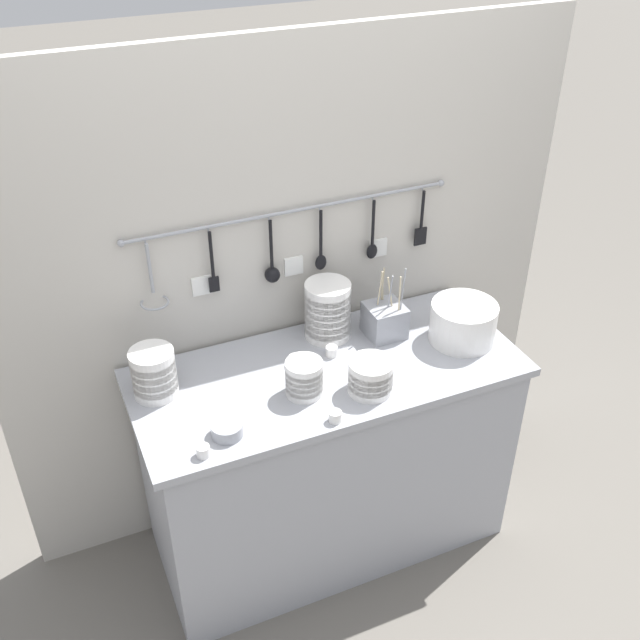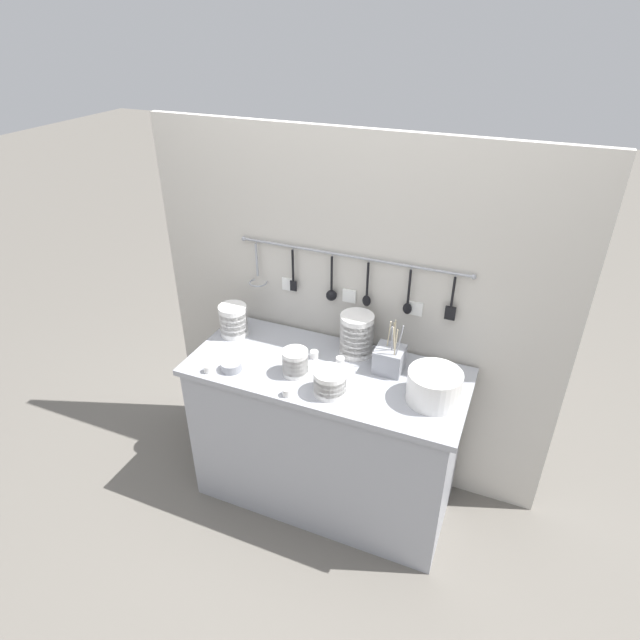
{
  "view_description": "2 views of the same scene",
  "coord_description": "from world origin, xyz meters",
  "px_view_note": "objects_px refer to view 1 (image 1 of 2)",
  "views": [
    {
      "loc": [
        -0.85,
        -1.89,
        2.44
      ],
      "look_at": [
        -0.02,
        0.03,
        1.04
      ],
      "focal_mm": 42.0,
      "sensor_mm": 36.0,
      "label": 1
    },
    {
      "loc": [
        0.79,
        -1.96,
        2.37
      ],
      "look_at": [
        -0.04,
        0.01,
        1.11
      ],
      "focal_mm": 30.0,
      "sensor_mm": 36.0,
      "label": 2
    }
  ],
  "objects_px": {
    "bowl_stack_back_corner": "(371,376)",
    "cup_back_right": "(332,351)",
    "bowl_stack_wide_centre": "(154,373)",
    "bowl_stack_nested_right": "(328,310)",
    "cutlery_caddy": "(385,320)",
    "plate_stack": "(463,322)",
    "steel_mixing_bowl": "(227,430)",
    "bowl_stack_tall_left": "(304,378)",
    "cup_by_caddy": "(295,360)",
    "cup_beside_plates": "(335,416)",
    "cup_edge_far": "(203,451)"
  },
  "relations": [
    {
      "from": "cutlery_caddy",
      "to": "cup_beside_plates",
      "type": "height_order",
      "value": "cutlery_caddy"
    },
    {
      "from": "plate_stack",
      "to": "bowl_stack_back_corner",
      "type": "bearing_deg",
      "value": -163.36
    },
    {
      "from": "plate_stack",
      "to": "cup_by_caddy",
      "type": "relative_size",
      "value": 5.7
    },
    {
      "from": "bowl_stack_wide_centre",
      "to": "cup_back_right",
      "type": "relative_size",
      "value": 4.04
    },
    {
      "from": "cup_edge_far",
      "to": "cup_back_right",
      "type": "relative_size",
      "value": 1.0
    },
    {
      "from": "bowl_stack_tall_left",
      "to": "plate_stack",
      "type": "height_order",
      "value": "plate_stack"
    },
    {
      "from": "bowl_stack_nested_right",
      "to": "cup_back_right",
      "type": "height_order",
      "value": "bowl_stack_nested_right"
    },
    {
      "from": "cutlery_caddy",
      "to": "cup_by_caddy",
      "type": "height_order",
      "value": "cutlery_caddy"
    },
    {
      "from": "bowl_stack_nested_right",
      "to": "cup_beside_plates",
      "type": "height_order",
      "value": "bowl_stack_nested_right"
    },
    {
      "from": "cutlery_caddy",
      "to": "steel_mixing_bowl",
      "type": "bearing_deg",
      "value": -157.32
    },
    {
      "from": "bowl_stack_tall_left",
      "to": "cutlery_caddy",
      "type": "bearing_deg",
      "value": 26.41
    },
    {
      "from": "bowl_stack_tall_left",
      "to": "plate_stack",
      "type": "xyz_separation_m",
      "value": [
        0.65,
        0.06,
        0.01
      ]
    },
    {
      "from": "cup_edge_far",
      "to": "bowl_stack_nested_right",
      "type": "bearing_deg",
      "value": 35.56
    },
    {
      "from": "steel_mixing_bowl",
      "to": "cup_by_caddy",
      "type": "height_order",
      "value": "steel_mixing_bowl"
    },
    {
      "from": "bowl_stack_tall_left",
      "to": "steel_mixing_bowl",
      "type": "bearing_deg",
      "value": -162.73
    },
    {
      "from": "plate_stack",
      "to": "cup_beside_plates",
      "type": "relative_size",
      "value": 5.7
    },
    {
      "from": "bowl_stack_wide_centre",
      "to": "steel_mixing_bowl",
      "type": "bearing_deg",
      "value": -61.87
    },
    {
      "from": "bowl_stack_back_corner",
      "to": "plate_stack",
      "type": "xyz_separation_m",
      "value": [
        0.44,
        0.13,
        0.01
      ]
    },
    {
      "from": "steel_mixing_bowl",
      "to": "cutlery_caddy",
      "type": "relative_size",
      "value": 0.36
    },
    {
      "from": "bowl_stack_nested_right",
      "to": "cup_edge_far",
      "type": "height_order",
      "value": "bowl_stack_nested_right"
    },
    {
      "from": "bowl_stack_back_corner",
      "to": "cutlery_caddy",
      "type": "xyz_separation_m",
      "value": [
        0.2,
        0.28,
        0.0
      ]
    },
    {
      "from": "bowl_stack_nested_right",
      "to": "bowl_stack_wide_centre",
      "type": "bearing_deg",
      "value": -172.91
    },
    {
      "from": "bowl_stack_wide_centre",
      "to": "cup_beside_plates",
      "type": "height_order",
      "value": "bowl_stack_wide_centre"
    },
    {
      "from": "bowl_stack_nested_right",
      "to": "cutlery_caddy",
      "type": "distance_m",
      "value": 0.22
    },
    {
      "from": "cup_beside_plates",
      "to": "plate_stack",
      "type": "bearing_deg",
      "value": 20.14
    },
    {
      "from": "bowl_stack_wide_centre",
      "to": "cup_beside_plates",
      "type": "relative_size",
      "value": 4.04
    },
    {
      "from": "cup_edge_far",
      "to": "cup_by_caddy",
      "type": "bearing_deg",
      "value": 36.23
    },
    {
      "from": "cutlery_caddy",
      "to": "cup_beside_plates",
      "type": "distance_m",
      "value": 0.52
    },
    {
      "from": "bowl_stack_wide_centre",
      "to": "cutlery_caddy",
      "type": "bearing_deg",
      "value": 0.31
    },
    {
      "from": "cup_beside_plates",
      "to": "bowl_stack_nested_right",
      "type": "bearing_deg",
      "value": 68.89
    },
    {
      "from": "bowl_stack_tall_left",
      "to": "cutlery_caddy",
      "type": "distance_m",
      "value": 0.45
    },
    {
      "from": "bowl_stack_wide_centre",
      "to": "bowl_stack_nested_right",
      "type": "xyz_separation_m",
      "value": [
        0.66,
        0.08,
        0.02
      ]
    },
    {
      "from": "cup_by_caddy",
      "to": "cup_back_right",
      "type": "bearing_deg",
      "value": -0.88
    },
    {
      "from": "bowl_stack_back_corner",
      "to": "bowl_stack_tall_left",
      "type": "relative_size",
      "value": 1.17
    },
    {
      "from": "bowl_stack_nested_right",
      "to": "cutlery_caddy",
      "type": "relative_size",
      "value": 0.79
    },
    {
      "from": "bowl_stack_back_corner",
      "to": "bowl_stack_wide_centre",
      "type": "relative_size",
      "value": 0.87
    },
    {
      "from": "bowl_stack_wide_centre",
      "to": "cup_beside_plates",
      "type": "distance_m",
      "value": 0.61
    },
    {
      "from": "cup_edge_far",
      "to": "cup_by_caddy",
      "type": "relative_size",
      "value": 1.0
    },
    {
      "from": "cup_edge_far",
      "to": "cutlery_caddy",
      "type": "bearing_deg",
      "value": 23.85
    },
    {
      "from": "bowl_stack_back_corner",
      "to": "cup_back_right",
      "type": "height_order",
      "value": "bowl_stack_back_corner"
    },
    {
      "from": "cup_beside_plates",
      "to": "bowl_stack_wide_centre",
      "type": "bearing_deg",
      "value": 143.34
    },
    {
      "from": "cutlery_caddy",
      "to": "cup_beside_plates",
      "type": "xyz_separation_m",
      "value": [
        -0.37,
        -0.37,
        -0.05
      ]
    },
    {
      "from": "bowl_stack_back_corner",
      "to": "cup_by_caddy",
      "type": "bearing_deg",
      "value": 127.31
    },
    {
      "from": "plate_stack",
      "to": "steel_mixing_bowl",
      "type": "distance_m",
      "value": 0.96
    },
    {
      "from": "steel_mixing_bowl",
      "to": "cup_edge_far",
      "type": "height_order",
      "value": "steel_mixing_bowl"
    },
    {
      "from": "bowl_stack_wide_centre",
      "to": "bowl_stack_nested_right",
      "type": "bearing_deg",
      "value": 7.09
    },
    {
      "from": "steel_mixing_bowl",
      "to": "bowl_stack_wide_centre",
      "type": "bearing_deg",
      "value": 118.13
    },
    {
      "from": "cup_by_caddy",
      "to": "bowl_stack_tall_left",
      "type": "bearing_deg",
      "value": -100.7
    },
    {
      "from": "bowl_stack_back_corner",
      "to": "bowl_stack_wide_centre",
      "type": "height_order",
      "value": "bowl_stack_wide_centre"
    },
    {
      "from": "cup_back_right",
      "to": "plate_stack",
      "type": "bearing_deg",
      "value": -11.6
    }
  ]
}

